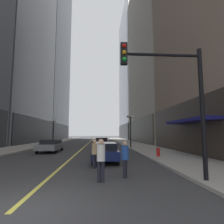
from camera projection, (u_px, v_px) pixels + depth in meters
The scene contains 17 objects.
ground_plane at pixel (89, 143), 39.24m from camera, with size 200.00×200.00×0.00m, color #38383A.
sidewalk_left at pixel (49, 143), 38.71m from camera, with size 4.50×78.00×0.15m, color #9E9991.
sidewalk_right at pixel (128, 142), 39.79m from camera, with size 4.50×78.00×0.15m, color #9E9991.
lane_centre_stripe at pixel (89, 143), 39.24m from camera, with size 0.16×70.00×0.01m, color #E5D64C.
building_left_far at pixel (49, 47), 66.71m from camera, with size 11.24×26.00×65.85m.
building_right_far at pixel (144, 73), 67.92m from camera, with size 15.77×26.00×47.45m.
storefront_awning_right at pixel (190, 121), 15.49m from camera, with size 1.60×6.78×3.12m.
car_navy at pixel (105, 151), 13.01m from camera, with size 1.74×4.36×1.32m.
car_grey at pixel (51, 145), 19.81m from camera, with size 1.99×4.65×1.32m.
car_maroon at pixel (102, 141), 28.95m from camera, with size 2.12×4.70×1.32m.
pedestrian_in_tan_trench at pixel (95, 152), 10.60m from camera, with size 0.48×0.48×1.61m.
pedestrian_in_white_shirt at pixel (101, 157), 7.62m from camera, with size 0.38×0.38×1.73m.
pedestrian_in_blue_hoodie at pixel (125, 156), 8.43m from camera, with size 0.45×0.45×1.61m.
traffic_light_near_right at pixel (176, 89), 7.61m from camera, with size 3.43×0.35×5.65m.
street_lamp_left_far at pixel (54, 126), 34.95m from camera, with size 1.06×0.36×4.43m.
street_lamp_right_mid at pixel (130, 124), 25.27m from camera, with size 1.06×0.36×4.43m.
fire_hydrant_right at pixel (158, 153), 14.84m from camera, with size 0.28×0.28×0.80m, color red.
Camera 1 is at (2.23, -4.96, 1.96)m, focal length 29.94 mm.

